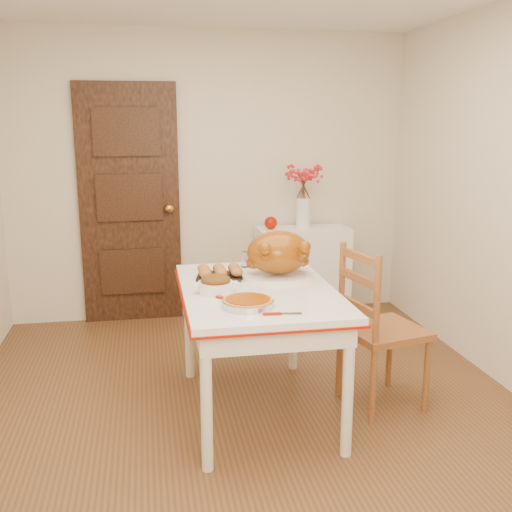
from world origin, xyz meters
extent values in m
cube|color=#4C311D|center=(0.00, 0.00, 0.00)|extent=(3.50, 4.00, 0.00)
cube|color=beige|center=(0.00, 2.00, 1.25)|extent=(3.50, 0.00, 2.50)
cube|color=beige|center=(0.00, -2.00, 1.25)|extent=(3.50, 0.00, 2.50)
cube|color=black|center=(-0.70, 1.97, 1.03)|extent=(0.85, 0.06, 2.06)
cube|color=white|center=(0.80, 1.78, 0.41)|extent=(0.81, 0.36, 0.81)
sphere|color=#991000|center=(0.51, 1.78, 0.87)|extent=(0.11, 0.11, 0.11)
cylinder|color=#863100|center=(-0.06, -0.28, 0.81)|extent=(0.36, 0.36, 0.06)
cylinder|color=white|center=(0.08, 0.58, 0.84)|extent=(0.07, 0.07, 0.10)
camera|label=1|loc=(-0.56, -3.21, 1.75)|focal=41.50mm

